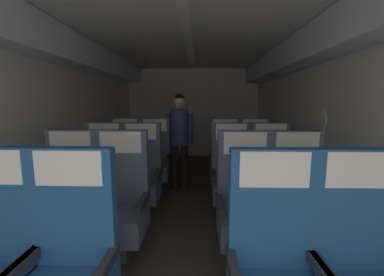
{
  "coord_description": "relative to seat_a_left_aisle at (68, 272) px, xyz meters",
  "views": [
    {
      "loc": [
        0.15,
        0.26,
        1.42
      ],
      "look_at": [
        0.05,
        3.7,
        0.91
      ],
      "focal_mm": 22.59,
      "sensor_mm": 36.0,
      "label": 1
    }
  ],
  "objects": [
    {
      "name": "ground",
      "position": [
        0.57,
        1.84,
        -0.5
      ],
      "size": [
        3.61,
        6.98,
        0.02
      ],
      "primitive_type": "cube",
      "color": "#3D3833"
    },
    {
      "name": "fuselage_shell",
      "position": [
        0.57,
        2.11,
        1.19
      ],
      "size": [
        3.49,
        6.63,
        2.33
      ],
      "color": "silver",
      "rests_on": "ground"
    },
    {
      "name": "seat_a_left_aisle",
      "position": [
        0.0,
        0.0,
        0.0
      ],
      "size": [
        0.5,
        0.47,
        1.17
      ],
      "color": "#38383D",
      "rests_on": "ground"
    },
    {
      "name": "seat_a_right_window",
      "position": [
        1.14,
        0.0,
        0.0
      ],
      "size": [
        0.5,
        0.47,
        1.17
      ],
      "color": "#38383D",
      "rests_on": "ground"
    },
    {
      "name": "seat_b_left_window",
      "position": [
        -0.46,
        0.88,
        0.0
      ],
      "size": [
        0.5,
        0.47,
        1.17
      ],
      "color": "#38383D",
      "rests_on": "ground"
    },
    {
      "name": "seat_b_left_aisle",
      "position": [
        0.01,
        0.88,
        0.0
      ],
      "size": [
        0.5,
        0.47,
        1.17
      ],
      "color": "#38383D",
      "rests_on": "ground"
    },
    {
      "name": "seat_b_right_aisle",
      "position": [
        1.6,
        0.87,
        0.0
      ],
      "size": [
        0.5,
        0.47,
        1.17
      ],
      "color": "#38383D",
      "rests_on": "ground"
    },
    {
      "name": "seat_b_right_window",
      "position": [
        1.14,
        0.86,
        0.0
      ],
      "size": [
        0.5,
        0.47,
        1.17
      ],
      "color": "#38383D",
      "rests_on": "ground"
    },
    {
      "name": "seat_c_left_window",
      "position": [
        -0.47,
        1.71,
        0.0
      ],
      "size": [
        0.5,
        0.47,
        1.17
      ],
      "color": "#38383D",
      "rests_on": "ground"
    },
    {
      "name": "seat_c_left_aisle",
      "position": [
        0.0,
        1.7,
        0.0
      ],
      "size": [
        0.5,
        0.47,
        1.17
      ],
      "color": "#38383D",
      "rests_on": "ground"
    },
    {
      "name": "seat_c_right_aisle",
      "position": [
        1.62,
        1.72,
        0.0
      ],
      "size": [
        0.5,
        0.47,
        1.17
      ],
      "color": "#38383D",
      "rests_on": "ground"
    },
    {
      "name": "seat_c_right_window",
      "position": [
        1.13,
        1.72,
        0.0
      ],
      "size": [
        0.5,
        0.47,
        1.17
      ],
      "color": "#38383D",
      "rests_on": "ground"
    },
    {
      "name": "seat_d_left_window",
      "position": [
        -0.46,
        2.57,
        0.0
      ],
      "size": [
        0.5,
        0.47,
        1.17
      ],
      "color": "#38383D",
      "rests_on": "ground"
    },
    {
      "name": "seat_d_left_aisle",
      "position": [
        0.02,
        2.57,
        0.0
      ],
      "size": [
        0.5,
        0.47,
        1.17
      ],
      "color": "#38383D",
      "rests_on": "ground"
    },
    {
      "name": "seat_d_right_aisle",
      "position": [
        1.62,
        2.56,
        0.0
      ],
      "size": [
        0.5,
        0.47,
        1.17
      ],
      "color": "#38383D",
      "rests_on": "ground"
    },
    {
      "name": "seat_d_right_window",
      "position": [
        1.14,
        2.56,
        0.0
      ],
      "size": [
        0.5,
        0.47,
        1.17
      ],
      "color": "#38383D",
      "rests_on": "ground"
    },
    {
      "name": "flight_attendant",
      "position": [
        0.41,
        2.7,
        0.47
      ],
      "size": [
        0.43,
        0.28,
        1.56
      ],
      "rotation": [
        0.0,
        0.0,
        -0.35
      ],
      "color": "black",
      "rests_on": "ground"
    }
  ]
}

